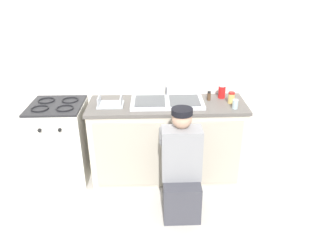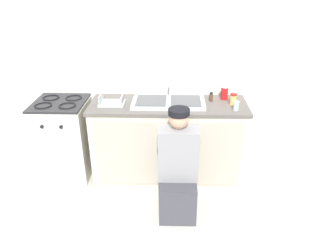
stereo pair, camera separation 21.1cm
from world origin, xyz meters
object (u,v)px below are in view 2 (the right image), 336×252
(soda_cup_red, at_px, (224,93))
(condiment_jar, at_px, (233,99))
(plumber_person, at_px, (178,172))
(dish_rack_tray, at_px, (112,102))
(stove_range, at_px, (64,138))
(water_glass, at_px, (236,106))
(spice_bottle_pepper, at_px, (211,97))
(sink_double_basin, at_px, (168,102))

(soda_cup_red, relative_size, condiment_jar, 1.19)
(plumber_person, distance_m, condiment_jar, 1.03)
(dish_rack_tray, bearing_deg, plumber_person, -41.81)
(stove_range, distance_m, dish_rack_tray, 0.77)
(plumber_person, relative_size, water_glass, 11.04)
(dish_rack_tray, bearing_deg, water_glass, -6.12)
(soda_cup_red, distance_m, dish_rack_tray, 1.27)
(dish_rack_tray, bearing_deg, spice_bottle_pepper, 6.27)
(stove_range, distance_m, spice_bottle_pepper, 1.77)
(sink_double_basin, distance_m, stove_range, 1.31)
(stove_range, xyz_separation_m, dish_rack_tray, (0.60, -0.04, 0.47))
(plumber_person, bearing_deg, water_glass, 40.26)
(spice_bottle_pepper, xyz_separation_m, dish_rack_tray, (-1.10, -0.12, -0.03))
(stove_range, distance_m, water_glass, 2.01)
(plumber_person, relative_size, condiment_jar, 8.63)
(condiment_jar, bearing_deg, sink_double_basin, 178.11)
(dish_rack_tray, bearing_deg, sink_double_basin, 3.50)
(stove_range, relative_size, water_glass, 9.30)
(spice_bottle_pepper, distance_m, water_glass, 0.36)
(water_glass, bearing_deg, stove_range, 174.73)
(sink_double_basin, relative_size, water_glass, 8.00)
(stove_range, height_order, water_glass, water_glass)
(stove_range, xyz_separation_m, water_glass, (1.94, -0.18, 0.50))
(stove_range, relative_size, dish_rack_tray, 3.32)
(soda_cup_red, bearing_deg, stove_range, -175.33)
(soda_cup_red, relative_size, spice_bottle_pepper, 1.45)
(soda_cup_red, xyz_separation_m, spice_bottle_pepper, (-0.16, -0.07, -0.02))
(water_glass, bearing_deg, dish_rack_tray, 173.88)
(condiment_jar, bearing_deg, spice_bottle_pepper, 155.38)
(plumber_person, xyz_separation_m, soda_cup_red, (0.52, 0.84, 0.52))
(sink_double_basin, xyz_separation_m, spice_bottle_pepper, (0.48, 0.08, 0.03))
(soda_cup_red, height_order, condiment_jar, soda_cup_red)
(soda_cup_red, relative_size, water_glass, 1.52)
(condiment_jar, distance_m, spice_bottle_pepper, 0.25)
(condiment_jar, xyz_separation_m, spice_bottle_pepper, (-0.23, 0.11, -0.01))
(condiment_jar, height_order, dish_rack_tray, condiment_jar)
(soda_cup_red, height_order, spice_bottle_pepper, soda_cup_red)
(sink_double_basin, height_order, condiment_jar, sink_double_basin)
(plumber_person, xyz_separation_m, dish_rack_tray, (-0.73, 0.65, 0.47))
(condiment_jar, xyz_separation_m, water_glass, (0.01, -0.16, -0.01))
(spice_bottle_pepper, bearing_deg, stove_range, -177.15)
(stove_range, bearing_deg, spice_bottle_pepper, 2.85)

